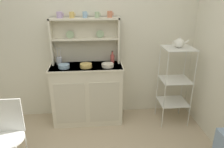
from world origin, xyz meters
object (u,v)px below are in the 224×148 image
at_px(hutch_cabinet, 87,93).
at_px(wire_chair, 8,130).
at_px(cup_lilac_0, 60,15).
at_px(jam_bottle, 112,58).
at_px(hutch_shelf_unit, 85,37).
at_px(porcelain_teapot, 179,43).
at_px(bakers_rack, 175,77).
at_px(utensil_jar, 59,61).
at_px(bowl_mixing_large, 64,66).

relative_size(hutch_cabinet, wire_chair, 1.23).
height_order(wire_chair, cup_lilac_0, cup_lilac_0).
bearing_deg(jam_bottle, hutch_shelf_unit, 168.74).
bearing_deg(porcelain_teapot, cup_lilac_0, 171.00).
bearing_deg(jam_bottle, bakers_rack, -13.72).
distance_m(hutch_shelf_unit, bakers_rack, 1.43).
bearing_deg(hutch_cabinet, hutch_shelf_unit, 90.00).
bearing_deg(utensil_jar, wire_chair, -113.65).
bearing_deg(utensil_jar, bowl_mixing_large, -61.84).
bearing_deg(bakers_rack, utensil_jar, 172.77).
distance_m(hutch_shelf_unit, jam_bottle, 0.50).
bearing_deg(jam_bottle, porcelain_teapot, -13.74).
bearing_deg(hutch_cabinet, utensil_jar, 168.51).
relative_size(hutch_shelf_unit, wire_chair, 1.15).
height_order(bakers_rack, utensil_jar, bakers_rack).
distance_m(cup_lilac_0, jam_bottle, 0.95).
xyz_separation_m(wire_chair, porcelain_teapot, (2.12, 0.80, 0.72)).
bearing_deg(cup_lilac_0, bakers_rack, -9.00).
distance_m(bowl_mixing_large, jam_bottle, 0.71).
relative_size(bakers_rack, wire_chair, 1.37).
bearing_deg(bakers_rack, jam_bottle, 166.28).
distance_m(hutch_shelf_unit, wire_chair, 1.57).
bearing_deg(wire_chair, jam_bottle, 44.06).
bearing_deg(jam_bottle, utensil_jar, -179.41).
xyz_separation_m(hutch_cabinet, utensil_jar, (-0.39, 0.08, 0.50)).
distance_m(hutch_cabinet, bakers_rack, 1.32).
bearing_deg(hutch_shelf_unit, hutch_cabinet, -90.00).
relative_size(wire_chair, bowl_mixing_large, 5.45).
relative_size(hutch_cabinet, cup_lilac_0, 10.78).
distance_m(bakers_rack, cup_lilac_0, 1.85).
xyz_separation_m(hutch_shelf_unit, cup_lilac_0, (-0.33, -0.04, 0.31)).
xyz_separation_m(cup_lilac_0, bowl_mixing_large, (0.03, -0.20, -0.67)).
xyz_separation_m(hutch_shelf_unit, wire_chair, (-0.83, -1.10, -0.77)).
bearing_deg(jam_bottle, wire_chair, -139.95).
bearing_deg(wire_chair, hutch_shelf_unit, 56.94).
distance_m(cup_lilac_0, porcelain_teapot, 1.68).
relative_size(hutch_shelf_unit, porcelain_teapot, 4.41).
bearing_deg(porcelain_teapot, wire_chair, -159.27).
bearing_deg(bowl_mixing_large, hutch_cabinet, 13.54).
distance_m(jam_bottle, utensil_jar, 0.77).
bearing_deg(hutch_cabinet, wire_chair, -131.57).
xyz_separation_m(cup_lilac_0, porcelain_teapot, (1.62, -0.26, -0.36)).
xyz_separation_m(hutch_cabinet, jam_bottle, (0.39, 0.09, 0.51)).
relative_size(bakers_rack, bowl_mixing_large, 7.49).
height_order(bowl_mixing_large, jam_bottle, jam_bottle).
xyz_separation_m(jam_bottle, utensil_jar, (-0.77, -0.01, -0.01)).
height_order(hutch_cabinet, bakers_rack, bakers_rack).
xyz_separation_m(cup_lilac_0, utensil_jar, (-0.05, -0.04, -0.64)).
bearing_deg(utensil_jar, porcelain_teapot, -7.24).
bearing_deg(wire_chair, porcelain_teapot, 24.74).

